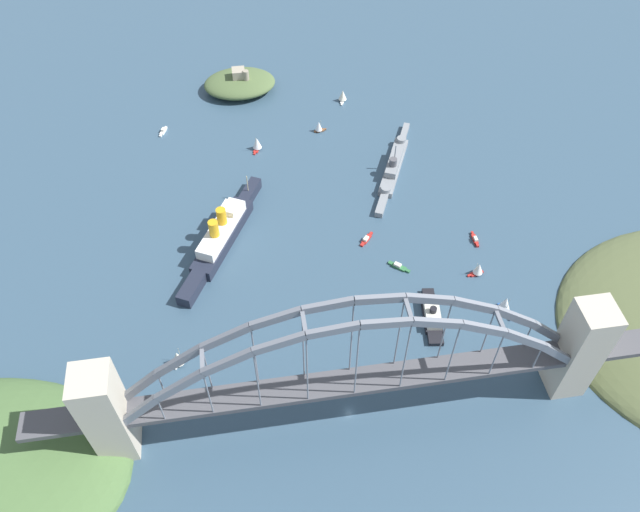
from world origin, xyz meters
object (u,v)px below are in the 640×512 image
small_boat_2 (475,239)px  naval_cruiser (394,166)px  small_boat_3 (257,143)px  small_boat_9 (319,126)px  small_boat_5 (366,239)px  small_boat_7 (478,269)px  ocean_liner (222,234)px  small_boat_6 (505,304)px  small_boat_1 (178,358)px  small_boat_0 (343,95)px  small_boat_8 (163,131)px  harbor_ferry_steamer (432,315)px  small_boat_4 (399,266)px  harbor_arch_bridge (352,378)px  fort_island_mid_harbor (240,83)px

small_boat_2 → naval_cruiser: bearing=115.7°
small_boat_3 → small_boat_9: bearing=16.1°
small_boat_5 → small_boat_7: bearing=-31.6°
ocean_liner → small_boat_5: (71.90, -10.02, -4.84)m
small_boat_2 → small_boat_6: small_boat_6 is taller
small_boat_1 → small_boat_3: small_boat_1 is taller
small_boat_0 → small_boat_6: bearing=-75.7°
small_boat_8 → small_boat_0: bearing=7.6°
naval_cruiser → harbor_ferry_steamer: 102.87m
ocean_liner → small_boat_1: ocean_liner is taller
naval_cruiser → small_boat_2: 65.81m
small_boat_4 → small_boat_5: 23.37m
harbor_arch_bridge → small_boat_1: bearing=153.6°
small_boat_5 → small_boat_7: 57.15m
naval_cruiser → small_boat_0: bearing=103.4°
naval_cruiser → small_boat_8: naval_cruiser is taller
small_boat_1 → harbor_ferry_steamer: bearing=3.2°
small_boat_9 → naval_cruiser: bearing=-48.7°
ocean_liner → small_boat_5: bearing=-7.9°
ocean_liner → small_boat_4: ocean_liner is taller
ocean_liner → fort_island_mid_harbor: size_ratio=1.77×
small_boat_5 → small_boat_8: small_boat_8 is taller
ocean_liner → harbor_ferry_steamer: (91.69, -62.09, -3.48)m
small_boat_2 → small_boat_4: size_ratio=1.05×
naval_cruiser → small_boat_5: bearing=-117.1°
harbor_arch_bridge → small_boat_0: 216.73m
ocean_liner → small_boat_4: size_ratio=8.21×
naval_cruiser → small_boat_1: 162.29m
small_boat_4 → small_boat_7: bearing=-15.0°
naval_cruiser → fort_island_mid_harbor: 121.49m
small_boat_7 → fort_island_mid_harbor: bearing=120.8°
small_boat_6 → small_boat_9: small_boat_6 is taller
harbor_arch_bridge → small_boat_6: size_ratio=22.57×
fort_island_mid_harbor → small_boat_3: (5.71, -61.36, -0.91)m
fort_island_mid_harbor → small_boat_6: 222.65m
harbor_arch_bridge → small_boat_7: 100.13m
small_boat_4 → ocean_liner: bearing=160.2°
small_boat_0 → small_boat_8: bearing=-172.4°
small_boat_4 → small_boat_9: small_boat_9 is taller
small_boat_2 → small_boat_9: small_boat_9 is taller
small_boat_4 → small_boat_6: 53.06m
small_boat_5 → small_boat_3: bearing=120.9°
small_boat_5 → small_boat_6: size_ratio=0.86×
small_boat_3 → small_boat_9: small_boat_3 is taller
naval_cruiser → small_boat_3: bearing=157.9°
fort_island_mid_harbor → small_boat_9: (43.74, -50.37, -1.47)m
harbor_ferry_steamer → small_boat_6: bearing=-1.3°
small_boat_3 → small_boat_7: size_ratio=1.08×
small_boat_0 → small_boat_6: 178.59m
small_boat_1 → fort_island_mid_harbor: bearing=78.7°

